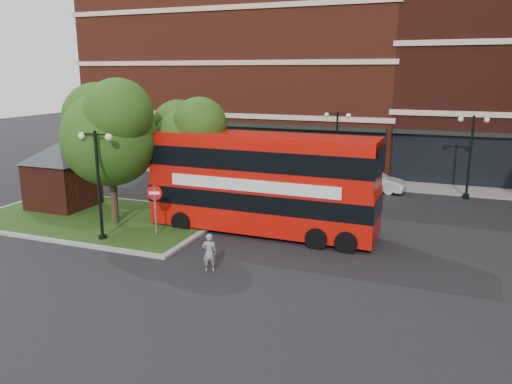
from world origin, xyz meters
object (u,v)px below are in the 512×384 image
at_px(woman, 209,253).
at_px(car_white, 374,181).
at_px(bus, 262,177).
at_px(car_silver, 277,174).

distance_m(woman, car_white, 16.19).
bearing_deg(bus, woman, -91.09).
xyz_separation_m(bus, car_silver, (-2.79, 10.50, -2.06)).
distance_m(car_silver, car_white, 6.55).
relative_size(woman, car_white, 0.39).
bearing_deg(woman, car_silver, -103.58).
height_order(woman, car_silver, woman).
distance_m(bus, car_white, 11.34).
bearing_deg(car_silver, bus, -168.79).
bearing_deg(bus, car_white, 71.31).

